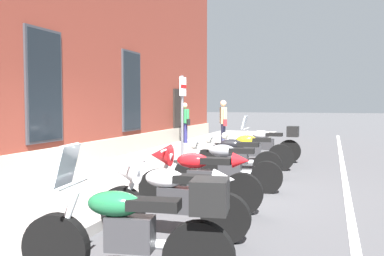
{
  "coord_description": "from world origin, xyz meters",
  "views": [
    {
      "loc": [
        -7.75,
        -2.91,
        1.72
      ],
      "look_at": [
        1.0,
        0.03,
        1.17
      ],
      "focal_mm": 39.2,
      "sensor_mm": 36.0,
      "label": 1
    }
  ],
  "objects_px": {
    "motorcycle_green_touring": "(136,229)",
    "pedestrian_striped_shirt": "(185,120)",
    "motorcycle_silver_touring": "(268,143)",
    "motorcycle_grey_naked": "(226,167)",
    "parking_sign": "(183,109)",
    "motorcycle_red_sport": "(194,175)",
    "motorcycle_black_naked": "(235,158)",
    "motorcycle_yellow_naked": "(250,151)",
    "motorcycle_white_sport": "(166,194)",
    "pedestrian_tan_coat": "(223,121)"
  },
  "relations": [
    {
      "from": "motorcycle_grey_naked",
      "to": "parking_sign",
      "type": "xyz_separation_m",
      "value": [
        1.24,
        1.35,
        1.1
      ]
    },
    {
      "from": "motorcycle_yellow_naked",
      "to": "pedestrian_striped_shirt",
      "type": "xyz_separation_m",
      "value": [
        5.0,
        3.55,
        0.55
      ]
    },
    {
      "from": "motorcycle_grey_naked",
      "to": "parking_sign",
      "type": "distance_m",
      "value": 2.14
    },
    {
      "from": "motorcycle_black_naked",
      "to": "pedestrian_striped_shirt",
      "type": "bearing_deg",
      "value": 28.5
    },
    {
      "from": "motorcycle_white_sport",
      "to": "motorcycle_silver_touring",
      "type": "height_order",
      "value": "motorcycle_silver_touring"
    },
    {
      "from": "motorcycle_red_sport",
      "to": "parking_sign",
      "type": "distance_m",
      "value": 3.26
    },
    {
      "from": "motorcycle_black_naked",
      "to": "parking_sign",
      "type": "relative_size",
      "value": 0.95
    },
    {
      "from": "motorcycle_grey_naked",
      "to": "motorcycle_green_touring",
      "type": "bearing_deg",
      "value": -176.86
    },
    {
      "from": "motorcycle_silver_touring",
      "to": "pedestrian_tan_coat",
      "type": "bearing_deg",
      "value": 39.13
    },
    {
      "from": "motorcycle_green_touring",
      "to": "motorcycle_silver_touring",
      "type": "distance_m",
      "value": 8.84
    },
    {
      "from": "motorcycle_white_sport",
      "to": "motorcycle_black_naked",
      "type": "height_order",
      "value": "motorcycle_white_sport"
    },
    {
      "from": "motorcycle_red_sport",
      "to": "motorcycle_black_naked",
      "type": "relative_size",
      "value": 0.97
    },
    {
      "from": "motorcycle_yellow_naked",
      "to": "motorcycle_silver_touring",
      "type": "bearing_deg",
      "value": -7.91
    },
    {
      "from": "motorcycle_grey_naked",
      "to": "motorcycle_silver_touring",
      "type": "distance_m",
      "value": 4.41
    },
    {
      "from": "motorcycle_white_sport",
      "to": "parking_sign",
      "type": "height_order",
      "value": "parking_sign"
    },
    {
      "from": "motorcycle_black_naked",
      "to": "motorcycle_grey_naked",
      "type": "bearing_deg",
      "value": -174.33
    },
    {
      "from": "motorcycle_silver_touring",
      "to": "motorcycle_yellow_naked",
      "type": "bearing_deg",
      "value": 172.09
    },
    {
      "from": "motorcycle_grey_naked",
      "to": "parking_sign",
      "type": "bearing_deg",
      "value": 47.37
    },
    {
      "from": "motorcycle_red_sport",
      "to": "motorcycle_silver_touring",
      "type": "height_order",
      "value": "motorcycle_silver_touring"
    },
    {
      "from": "motorcycle_yellow_naked",
      "to": "motorcycle_silver_touring",
      "type": "relative_size",
      "value": 1.05
    },
    {
      "from": "motorcycle_red_sport",
      "to": "parking_sign",
      "type": "bearing_deg",
      "value": 23.33
    },
    {
      "from": "motorcycle_grey_naked",
      "to": "motorcycle_black_naked",
      "type": "bearing_deg",
      "value": 5.67
    },
    {
      "from": "motorcycle_silver_touring",
      "to": "motorcycle_red_sport",
      "type": "bearing_deg",
      "value": 177.19
    },
    {
      "from": "motorcycle_grey_naked",
      "to": "motorcycle_red_sport",
      "type": "bearing_deg",
      "value": 175.58
    },
    {
      "from": "motorcycle_green_touring",
      "to": "motorcycle_silver_touring",
      "type": "bearing_deg",
      "value": 0.47
    },
    {
      "from": "motorcycle_green_touring",
      "to": "motorcycle_yellow_naked",
      "type": "xyz_separation_m",
      "value": [
        7.19,
        0.3,
        -0.07
      ]
    },
    {
      "from": "motorcycle_white_sport",
      "to": "motorcycle_yellow_naked",
      "type": "xyz_separation_m",
      "value": [
        5.71,
        0.01,
        -0.07
      ]
    },
    {
      "from": "motorcycle_green_touring",
      "to": "pedestrian_striped_shirt",
      "type": "distance_m",
      "value": 12.79
    },
    {
      "from": "motorcycle_red_sport",
      "to": "motorcycle_black_naked",
      "type": "distance_m",
      "value": 2.96
    },
    {
      "from": "motorcycle_white_sport",
      "to": "pedestrian_tan_coat",
      "type": "bearing_deg",
      "value": 10.13
    },
    {
      "from": "pedestrian_striped_shirt",
      "to": "motorcycle_red_sport",
      "type": "bearing_deg",
      "value": -159.57
    },
    {
      "from": "motorcycle_grey_naked",
      "to": "motorcycle_yellow_naked",
      "type": "relative_size",
      "value": 0.97
    },
    {
      "from": "parking_sign",
      "to": "motorcycle_yellow_naked",
      "type": "bearing_deg",
      "value": -40.52
    },
    {
      "from": "motorcycle_black_naked",
      "to": "parking_sign",
      "type": "xyz_separation_m",
      "value": [
        -0.12,
        1.22,
        1.1
      ]
    },
    {
      "from": "motorcycle_grey_naked",
      "to": "motorcycle_yellow_naked",
      "type": "bearing_deg",
      "value": 1.23
    },
    {
      "from": "pedestrian_tan_coat",
      "to": "pedestrian_striped_shirt",
      "type": "distance_m",
      "value": 2.03
    },
    {
      "from": "motorcycle_green_touring",
      "to": "motorcycle_white_sport",
      "type": "height_order",
      "value": "motorcycle_green_touring"
    },
    {
      "from": "motorcycle_green_touring",
      "to": "pedestrian_tan_coat",
      "type": "distance_m",
      "value": 11.46
    },
    {
      "from": "motorcycle_red_sport",
      "to": "motorcycle_yellow_naked",
      "type": "distance_m",
      "value": 4.36
    },
    {
      "from": "motorcycle_green_touring",
      "to": "pedestrian_striped_shirt",
      "type": "relative_size",
      "value": 1.29
    },
    {
      "from": "motorcycle_green_touring",
      "to": "pedestrian_striped_shirt",
      "type": "height_order",
      "value": "pedestrian_striped_shirt"
    },
    {
      "from": "motorcycle_green_touring",
      "to": "pedestrian_striped_shirt",
      "type": "xyz_separation_m",
      "value": [
        12.19,
        3.85,
        0.48
      ]
    },
    {
      "from": "motorcycle_black_naked",
      "to": "parking_sign",
      "type": "distance_m",
      "value": 1.64
    },
    {
      "from": "motorcycle_silver_touring",
      "to": "pedestrian_striped_shirt",
      "type": "bearing_deg",
      "value": 48.43
    },
    {
      "from": "motorcycle_green_touring",
      "to": "motorcycle_black_naked",
      "type": "height_order",
      "value": "motorcycle_green_touring"
    },
    {
      "from": "motorcycle_green_touring",
      "to": "parking_sign",
      "type": "bearing_deg",
      "value": 15.69
    },
    {
      "from": "motorcycle_red_sport",
      "to": "parking_sign",
      "type": "height_order",
      "value": "parking_sign"
    },
    {
      "from": "motorcycle_red_sport",
      "to": "pedestrian_tan_coat",
      "type": "xyz_separation_m",
      "value": [
        8.43,
        1.68,
        0.52
      ]
    },
    {
      "from": "motorcycle_yellow_naked",
      "to": "motorcycle_silver_touring",
      "type": "height_order",
      "value": "motorcycle_silver_touring"
    },
    {
      "from": "motorcycle_silver_touring",
      "to": "parking_sign",
      "type": "height_order",
      "value": "parking_sign"
    }
  ]
}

